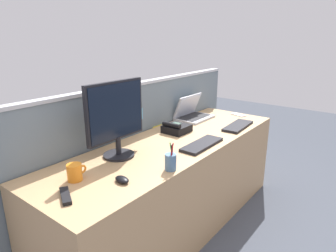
{
  "coord_description": "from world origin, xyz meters",
  "views": [
    {
      "loc": [
        -1.75,
        -1.31,
        1.56
      ],
      "look_at": [
        0.0,
        0.05,
        0.87
      ],
      "focal_mm": 31.85,
      "sensor_mm": 36.0,
      "label": 1
    }
  ],
  "objects_px": {
    "computer_mouse_right_hand": "(122,180)",
    "tv_remote": "(66,196)",
    "desk_phone": "(176,128)",
    "pen_cup": "(171,162)",
    "keyboard_main": "(202,144)",
    "cell_phone_white_slab": "(238,115)",
    "desktop_monitor": "(116,116)",
    "coffee_mug": "(75,172)",
    "keyboard_spare": "(238,126)",
    "laptop": "(192,113)"
  },
  "relations": [
    {
      "from": "pen_cup",
      "to": "keyboard_main",
      "type": "bearing_deg",
      "value": 7.77
    },
    {
      "from": "tv_remote",
      "to": "keyboard_main",
      "type": "bearing_deg",
      "value": 18.95
    },
    {
      "from": "desk_phone",
      "to": "coffee_mug",
      "type": "xyz_separation_m",
      "value": [
        -1.06,
        -0.06,
        0.01
      ]
    },
    {
      "from": "keyboard_spare",
      "to": "tv_remote",
      "type": "xyz_separation_m",
      "value": [
        -1.67,
        0.17,
        -0.0
      ]
    },
    {
      "from": "keyboard_spare",
      "to": "computer_mouse_right_hand",
      "type": "height_order",
      "value": "computer_mouse_right_hand"
    },
    {
      "from": "coffee_mug",
      "to": "tv_remote",
      "type": "bearing_deg",
      "value": -140.44
    },
    {
      "from": "pen_cup",
      "to": "cell_phone_white_slab",
      "type": "bearing_deg",
      "value": 9.07
    },
    {
      "from": "desktop_monitor",
      "to": "keyboard_spare",
      "type": "distance_m",
      "value": 1.21
    },
    {
      "from": "keyboard_spare",
      "to": "computer_mouse_right_hand",
      "type": "distance_m",
      "value": 1.37
    },
    {
      "from": "desktop_monitor",
      "to": "pen_cup",
      "type": "distance_m",
      "value": 0.48
    },
    {
      "from": "desktop_monitor",
      "to": "coffee_mug",
      "type": "relative_size",
      "value": 4.18
    },
    {
      "from": "laptop",
      "to": "desk_phone",
      "type": "bearing_deg",
      "value": -162.54
    },
    {
      "from": "laptop",
      "to": "desktop_monitor",
      "type": "bearing_deg",
      "value": -173.33
    },
    {
      "from": "keyboard_main",
      "to": "desk_phone",
      "type": "bearing_deg",
      "value": 66.92
    },
    {
      "from": "pen_cup",
      "to": "keyboard_spare",
      "type": "bearing_deg",
      "value": 3.03
    },
    {
      "from": "laptop",
      "to": "keyboard_spare",
      "type": "height_order",
      "value": "laptop"
    },
    {
      "from": "desk_phone",
      "to": "pen_cup",
      "type": "distance_m",
      "value": 0.74
    },
    {
      "from": "keyboard_spare",
      "to": "cell_phone_white_slab",
      "type": "xyz_separation_m",
      "value": [
        0.39,
        0.18,
        -0.01
      ]
    },
    {
      "from": "desk_phone",
      "to": "tv_remote",
      "type": "relative_size",
      "value": 1.22
    },
    {
      "from": "pen_cup",
      "to": "tv_remote",
      "type": "relative_size",
      "value": 1.09
    },
    {
      "from": "keyboard_main",
      "to": "cell_phone_white_slab",
      "type": "xyz_separation_m",
      "value": [
        0.99,
        0.17,
        -0.01
      ]
    },
    {
      "from": "computer_mouse_right_hand",
      "to": "coffee_mug",
      "type": "bearing_deg",
      "value": 129.89
    },
    {
      "from": "pen_cup",
      "to": "tv_remote",
      "type": "height_order",
      "value": "pen_cup"
    },
    {
      "from": "desktop_monitor",
      "to": "keyboard_spare",
      "type": "height_order",
      "value": "desktop_monitor"
    },
    {
      "from": "desk_phone",
      "to": "cell_phone_white_slab",
      "type": "relative_size",
      "value": 1.35
    },
    {
      "from": "keyboard_spare",
      "to": "laptop",
      "type": "bearing_deg",
      "value": 86.82
    },
    {
      "from": "desk_phone",
      "to": "coffee_mug",
      "type": "height_order",
      "value": "same"
    },
    {
      "from": "computer_mouse_right_hand",
      "to": "pen_cup",
      "type": "distance_m",
      "value": 0.32
    },
    {
      "from": "keyboard_spare",
      "to": "tv_remote",
      "type": "distance_m",
      "value": 1.68
    },
    {
      "from": "computer_mouse_right_hand",
      "to": "tv_remote",
      "type": "bearing_deg",
      "value": 167.35
    },
    {
      "from": "tv_remote",
      "to": "coffee_mug",
      "type": "bearing_deg",
      "value": 67.24
    },
    {
      "from": "keyboard_main",
      "to": "pen_cup",
      "type": "relative_size",
      "value": 2.19
    },
    {
      "from": "computer_mouse_right_hand",
      "to": "pen_cup",
      "type": "height_order",
      "value": "pen_cup"
    },
    {
      "from": "coffee_mug",
      "to": "keyboard_spare",
      "type": "bearing_deg",
      "value": -10.92
    },
    {
      "from": "desk_phone",
      "to": "computer_mouse_right_hand",
      "type": "relative_size",
      "value": 2.08
    },
    {
      "from": "desktop_monitor",
      "to": "computer_mouse_right_hand",
      "type": "relative_size",
      "value": 5.16
    },
    {
      "from": "desk_phone",
      "to": "computer_mouse_right_hand",
      "type": "xyz_separation_m",
      "value": [
        -0.91,
        -0.29,
        -0.02
      ]
    },
    {
      "from": "desk_phone",
      "to": "tv_remote",
      "type": "xyz_separation_m",
      "value": [
        -1.21,
        -0.18,
        -0.03
      ]
    },
    {
      "from": "cell_phone_white_slab",
      "to": "computer_mouse_right_hand",
      "type": "bearing_deg",
      "value": -159.28
    },
    {
      "from": "keyboard_main",
      "to": "pen_cup",
      "type": "distance_m",
      "value": 0.48
    },
    {
      "from": "desktop_monitor",
      "to": "tv_remote",
      "type": "relative_size",
      "value": 3.04
    },
    {
      "from": "desktop_monitor",
      "to": "pen_cup",
      "type": "relative_size",
      "value": 2.79
    },
    {
      "from": "laptop",
      "to": "cell_phone_white_slab",
      "type": "distance_m",
      "value": 0.51
    },
    {
      "from": "pen_cup",
      "to": "cell_phone_white_slab",
      "type": "height_order",
      "value": "pen_cup"
    },
    {
      "from": "keyboard_spare",
      "to": "desktop_monitor",
      "type": "bearing_deg",
      "value": 158.16
    },
    {
      "from": "laptop",
      "to": "pen_cup",
      "type": "bearing_deg",
      "value": -152.73
    },
    {
      "from": "keyboard_main",
      "to": "cell_phone_white_slab",
      "type": "relative_size",
      "value": 2.62
    },
    {
      "from": "keyboard_main",
      "to": "cell_phone_white_slab",
      "type": "distance_m",
      "value": 1.0
    },
    {
      "from": "tv_remote",
      "to": "coffee_mug",
      "type": "xyz_separation_m",
      "value": [
        0.15,
        0.12,
        0.04
      ]
    },
    {
      "from": "cell_phone_white_slab",
      "to": "keyboard_main",
      "type": "bearing_deg",
      "value": -153.29
    }
  ]
}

